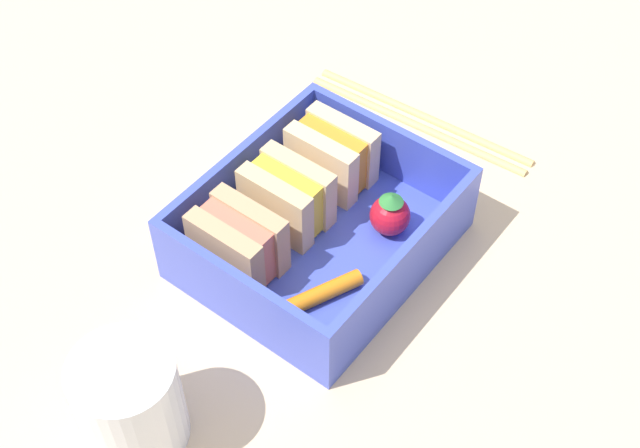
% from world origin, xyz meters
% --- Properties ---
extents(ground_plane, '(1.20, 1.20, 0.02)m').
position_xyz_m(ground_plane, '(0.00, 0.00, -0.01)').
color(ground_plane, beige).
extents(bento_tray, '(0.17, 0.14, 0.01)m').
position_xyz_m(bento_tray, '(0.00, 0.00, 0.01)').
color(bento_tray, '#4255CC').
rests_on(bento_tray, ground_plane).
extents(bento_rim, '(0.17, 0.14, 0.04)m').
position_xyz_m(bento_rim, '(0.00, 0.00, 0.03)').
color(bento_rim, '#4255CC').
rests_on(bento_rim, bento_tray).
extents(sandwich_left, '(0.04, 0.06, 0.05)m').
position_xyz_m(sandwich_left, '(-0.05, 0.03, 0.03)').
color(sandwich_left, tan).
rests_on(sandwich_left, bento_tray).
extents(sandwich_center_left, '(0.04, 0.06, 0.05)m').
position_xyz_m(sandwich_center_left, '(0.00, 0.03, 0.03)').
color(sandwich_center_left, '#DEBB85').
rests_on(sandwich_center_left, bento_tray).
extents(sandwich_center, '(0.04, 0.06, 0.05)m').
position_xyz_m(sandwich_center, '(0.05, 0.03, 0.03)').
color(sandwich_center, beige).
rests_on(sandwich_center, bento_tray).
extents(carrot_stick_far_left, '(0.05, 0.03, 0.01)m').
position_xyz_m(carrot_stick_far_left, '(-0.04, -0.03, 0.02)').
color(carrot_stick_far_left, orange).
rests_on(carrot_stick_far_left, bento_tray).
extents(strawberry_far_left, '(0.03, 0.03, 0.03)m').
position_xyz_m(strawberry_far_left, '(0.04, -0.03, 0.03)').
color(strawberry_far_left, red).
rests_on(strawberry_far_left, bento_tray).
extents(chopstick_pair, '(0.03, 0.19, 0.01)m').
position_xyz_m(chopstick_pair, '(0.15, 0.02, 0.00)').
color(chopstick_pair, tan).
rests_on(chopstick_pair, ground_plane).
extents(drinking_glass, '(0.06, 0.06, 0.07)m').
position_xyz_m(drinking_glass, '(-0.17, -0.00, 0.04)').
color(drinking_glass, white).
rests_on(drinking_glass, ground_plane).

